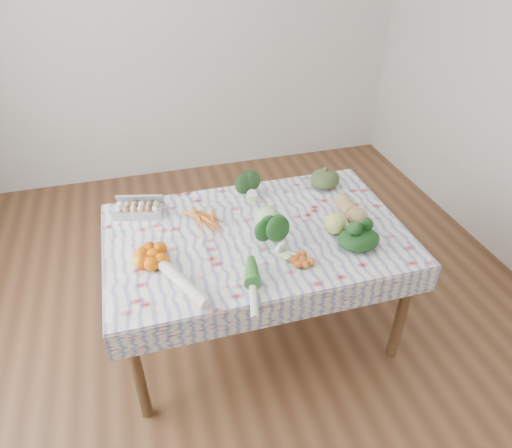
# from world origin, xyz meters

# --- Properties ---
(ground) EXTENTS (4.50, 4.50, 0.00)m
(ground) POSITION_xyz_m (0.00, 0.00, 0.00)
(ground) COLOR brown
(ground) RESTS_ON ground
(wall_back) EXTENTS (4.00, 0.04, 2.80)m
(wall_back) POSITION_xyz_m (0.00, 2.25, 1.40)
(wall_back) COLOR silver
(wall_back) RESTS_ON ground
(dining_table) EXTENTS (1.60, 1.00, 0.75)m
(dining_table) POSITION_xyz_m (0.00, 0.00, 0.68)
(dining_table) COLOR brown
(dining_table) RESTS_ON ground
(tablecloth) EXTENTS (1.66, 1.06, 0.01)m
(tablecloth) POSITION_xyz_m (0.00, 0.00, 0.76)
(tablecloth) COLOR white
(tablecloth) RESTS_ON dining_table
(egg_carton) EXTENTS (0.30, 0.17, 0.07)m
(egg_carton) POSITION_xyz_m (-0.62, 0.34, 0.80)
(egg_carton) COLOR #9A9B96
(egg_carton) RESTS_ON tablecloth
(carrot_bunch) EXTENTS (0.25, 0.24, 0.04)m
(carrot_bunch) POSITION_xyz_m (-0.25, 0.14, 0.78)
(carrot_bunch) COLOR orange
(carrot_bunch) RESTS_ON tablecloth
(kale_bunch) EXTENTS (0.19, 0.18, 0.14)m
(kale_bunch) POSITION_xyz_m (0.08, 0.39, 0.83)
(kale_bunch) COLOR #173314
(kale_bunch) RESTS_ON tablecloth
(kabocha_squash) EXTENTS (0.21, 0.21, 0.12)m
(kabocha_squash) POSITION_xyz_m (0.56, 0.36, 0.82)
(kabocha_squash) COLOR #3F5428
(kabocha_squash) RESTS_ON tablecloth
(cabbage) EXTENTS (0.15, 0.15, 0.14)m
(cabbage) POSITION_xyz_m (0.07, 0.01, 0.83)
(cabbage) COLOR #AACC7E
(cabbage) RESTS_ON tablecloth
(butternut_squash) EXTENTS (0.13, 0.27, 0.12)m
(butternut_squash) POSITION_xyz_m (0.57, -0.01, 0.82)
(butternut_squash) COLOR tan
(butternut_squash) RESTS_ON tablecloth
(orange_cluster) EXTENTS (0.24, 0.24, 0.08)m
(orange_cluster) POSITION_xyz_m (-0.57, -0.10, 0.80)
(orange_cluster) COLOR #EA6003
(orange_cluster) RESTS_ON tablecloth
(broccoli) EXTENTS (0.22, 0.22, 0.12)m
(broccoli) POSITION_xyz_m (0.05, -0.17, 0.82)
(broccoli) COLOR #174416
(broccoli) RESTS_ON tablecloth
(mandarin_cluster) EXTENTS (0.19, 0.19, 0.05)m
(mandarin_cluster) POSITION_xyz_m (0.16, -0.31, 0.78)
(mandarin_cluster) COLOR #D35F1E
(mandarin_cluster) RESTS_ON tablecloth
(grapefruit) EXTENTS (0.16, 0.16, 0.12)m
(grapefruit) POSITION_xyz_m (0.42, -0.12, 0.82)
(grapefruit) COLOR #DDDF6C
(grapefruit) RESTS_ON tablecloth
(spinach_bag) EXTENTS (0.28, 0.26, 0.10)m
(spinach_bag) POSITION_xyz_m (0.49, -0.27, 0.81)
(spinach_bag) COLOR black
(spinach_bag) RESTS_ON tablecloth
(daikon) EXTENTS (0.23, 0.40, 0.06)m
(daikon) POSITION_xyz_m (-0.46, -0.32, 0.79)
(daikon) COLOR silver
(daikon) RESTS_ON tablecloth
(leek) EXTENTS (0.12, 0.37, 0.04)m
(leek) POSITION_xyz_m (-0.14, -0.45, 0.78)
(leek) COLOR silver
(leek) RESTS_ON tablecloth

